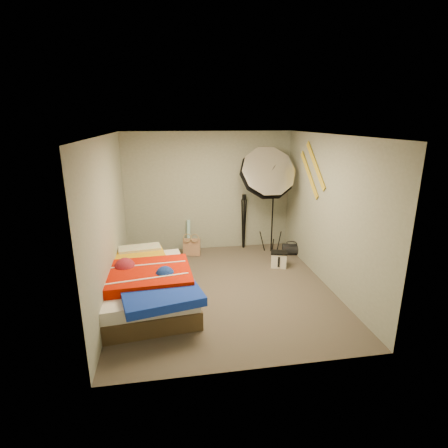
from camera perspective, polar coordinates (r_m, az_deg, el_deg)
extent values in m
plane|color=brown|center=(5.95, -0.01, -10.51)|extent=(4.00, 4.00, 0.00)
plane|color=silver|center=(5.30, -0.02, 14.33)|extent=(4.00, 4.00, 0.00)
plane|color=#999E8F|center=(7.42, -2.53, 5.24)|extent=(3.50, 0.00, 3.50)
plane|color=#999E8F|center=(3.64, 5.13, -7.11)|extent=(3.50, 0.00, 3.50)
plane|color=#999E8F|center=(5.50, -18.33, 0.34)|extent=(0.00, 4.00, 4.00)
plane|color=#999E8F|center=(6.02, 16.67, 1.85)|extent=(0.00, 4.00, 4.00)
cube|color=tan|center=(7.30, -5.30, -3.77)|extent=(0.38, 0.23, 0.36)
cylinder|color=#4CB5CA|center=(7.52, -5.83, -1.91)|extent=(0.11, 0.20, 0.67)
cube|color=white|center=(6.79, 8.92, -5.82)|extent=(0.33, 0.28, 0.28)
cylinder|color=black|center=(7.47, 10.94, -4.05)|extent=(0.42, 0.31, 0.23)
cube|color=gold|center=(6.42, 14.71, 9.27)|extent=(0.02, 0.91, 0.78)
cube|color=gold|center=(6.67, 13.73, 7.86)|extent=(0.02, 0.91, 0.78)
cube|color=#4F3C25|center=(5.64, -12.89, -11.06)|extent=(1.64, 2.17, 0.26)
cube|color=white|center=(5.54, -13.04, -9.01)|extent=(1.59, 2.13, 0.18)
cube|color=gold|center=(5.90, -14.85, -6.10)|extent=(1.27, 1.16, 0.14)
cube|color=red|center=(5.34, -12.50, -8.18)|extent=(1.34, 1.15, 0.16)
cube|color=blue|center=(4.82, -10.16, -11.31)|extent=(1.17, 1.01, 0.12)
cube|color=pink|center=(6.27, -13.59, -4.26)|extent=(0.75, 0.43, 0.14)
cylinder|color=black|center=(7.36, 7.94, 2.19)|extent=(0.03, 0.03, 1.80)
cube|color=black|center=(7.20, 8.21, 8.69)|extent=(0.08, 0.08, 0.11)
cone|color=silver|center=(7.02, 7.00, 8.07)|extent=(1.36, 1.02, 1.32)
cylinder|color=black|center=(7.60, 3.26, 0.00)|extent=(0.05, 0.05, 1.08)
cube|color=black|center=(7.45, 3.33, 4.42)|extent=(0.08, 0.08, 0.11)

